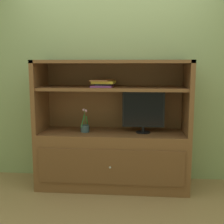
% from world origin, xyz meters
% --- Properties ---
extents(ground_plane, '(8.00, 8.00, 0.00)m').
position_xyz_m(ground_plane, '(0.00, 0.00, 0.00)').
color(ground_plane, '#99754C').
extents(painted_rear_wall, '(6.00, 0.10, 2.80)m').
position_xyz_m(painted_rear_wall, '(0.00, 0.75, 1.40)').
color(painted_rear_wall, '#8C9E6B').
rests_on(painted_rear_wall, ground_plane).
extents(media_console, '(1.79, 0.59, 1.52)m').
position_xyz_m(media_console, '(0.00, 0.41, 0.49)').
color(media_console, brown).
rests_on(media_console, ground_plane).
extents(tv_monitor, '(0.49, 0.17, 0.49)m').
position_xyz_m(tv_monitor, '(0.37, 0.40, 0.94)').
color(tv_monitor, black).
rests_on(tv_monitor, media_console).
extents(potted_plant, '(0.10, 0.12, 0.28)m').
position_xyz_m(potted_plant, '(-0.33, 0.37, 0.74)').
color(potted_plant, '#384C56').
rests_on(potted_plant, media_console).
extents(magazine_stack, '(0.29, 0.36, 0.08)m').
position_xyz_m(magazine_stack, '(-0.11, 0.40, 1.26)').
color(magazine_stack, purple).
rests_on(magazine_stack, media_console).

